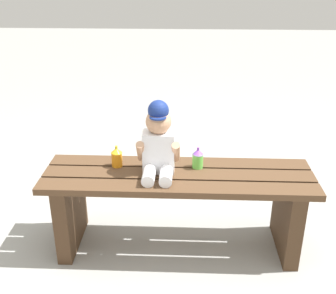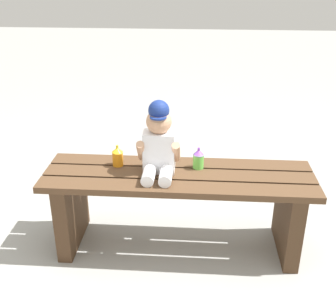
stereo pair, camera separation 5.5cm
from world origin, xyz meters
name	(u,v)px [view 1 (the left image)]	position (x,y,z in m)	size (l,w,h in m)	color
ground_plane	(177,244)	(0.00, 0.00, 0.00)	(16.00, 16.00, 0.00)	#999993
park_bench	(178,198)	(0.00, 0.00, 0.32)	(1.48, 0.41, 0.48)	#513823
child_figure	(158,142)	(-0.11, 0.02, 0.66)	(0.23, 0.27, 0.40)	white
sippy_cup_left	(117,157)	(-0.35, 0.07, 0.54)	(0.06, 0.06, 0.12)	orange
sippy_cup_right	(198,158)	(0.11, 0.07, 0.54)	(0.06, 0.06, 0.12)	#66CC4C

